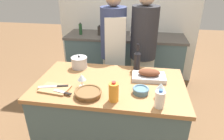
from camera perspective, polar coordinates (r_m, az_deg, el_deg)
name	(u,v)px	position (r m, az deg, el deg)	size (l,w,h in m)	color
kitchen_island	(110,116)	(2.29, -0.53, -13.14)	(1.51, 0.87, 0.87)	#4C666B
back_counter	(124,61)	(3.59, 3.53, 2.67)	(2.01, 0.60, 0.93)	#4C666B
back_wall	(128,11)	(3.70, 4.45, 16.42)	(2.51, 0.10, 2.55)	silver
roasting_pan	(149,75)	(2.13, 10.48, -1.49)	(0.35, 0.22, 0.11)	#BCBCC1
wicker_basket	(88,93)	(1.83, -6.81, -6.53)	(0.25, 0.25, 0.05)	brown
cutting_board	(55,89)	(2.00, -16.02, -5.16)	(0.29, 0.22, 0.02)	#AD7F51
stock_pot	(79,62)	(2.37, -9.31, 2.14)	(0.19, 0.19, 0.16)	#B7B7BC
mixing_bowl	(141,90)	(1.87, 8.21, -5.75)	(0.15, 0.15, 0.06)	slate
juice_jug	(114,92)	(1.72, 0.48, -6.32)	(0.09, 0.09, 0.19)	orange
milk_jug	(160,99)	(1.70, 13.50, -8.11)	(0.08, 0.08, 0.16)	white
wine_bottle_green	(137,59)	(2.30, 7.19, 3.02)	(0.07, 0.07, 0.30)	black
wine_glass_left	(82,78)	(1.95, -8.66, -2.17)	(0.08, 0.08, 0.14)	silver
wine_glass_right	(161,87)	(1.81, 13.78, -4.68)	(0.08, 0.08, 0.14)	silver
knife_chef	(54,86)	(2.01, -16.15, -4.51)	(0.29, 0.10, 0.01)	#B7B7BC
knife_paring	(63,92)	(1.90, -13.81, -6.18)	(0.19, 0.08, 0.01)	#B7B7BC
stand_mixer	(136,28)	(3.44, 6.78, 11.81)	(0.18, 0.14, 0.29)	silver
condiment_bottle_tall	(120,32)	(3.28, 2.34, 10.67)	(0.06, 0.06, 0.19)	maroon
condiment_bottle_short	(99,31)	(3.45, -3.60, 11.17)	(0.07, 0.07, 0.16)	#332D28
condiment_bottle_extra	(81,29)	(3.51, -8.99, 11.47)	(0.05, 0.05, 0.20)	#234C28
person_cook_aproned	(113,48)	(2.78, 0.39, 6.18)	(0.35, 0.38, 1.70)	beige
person_cook_guest	(143,49)	(2.78, 8.89, 6.05)	(0.35, 0.35, 1.72)	beige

